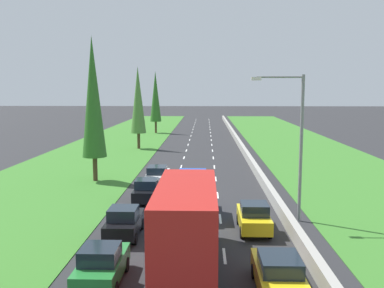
{
  "coord_description": "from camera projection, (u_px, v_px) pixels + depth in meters",
  "views": [
    {
      "loc": [
        0.79,
        1.09,
        8.11
      ],
      "look_at": [
        -0.92,
        54.76,
        1.18
      ],
      "focal_mm": 39.6,
      "sensor_mm": 36.0,
      "label": 1
    }
  ],
  "objects": [
    {
      "name": "ground_plane",
      "position": [
        200.0,
        148.0,
        59.46
      ],
      "size": [
        300.0,
        300.0,
        0.0
      ],
      "primitive_type": "plane",
      "color": "#28282B",
      "rests_on": "ground"
    },
    {
      "name": "grass_verge_left",
      "position": [
        110.0,
        147.0,
        59.86
      ],
      "size": [
        14.0,
        140.0,
        0.04
      ],
      "primitive_type": "cube",
      "color": "#387528",
      "rests_on": "ground"
    },
    {
      "name": "grass_verge_right",
      "position": [
        302.0,
        148.0,
        59.01
      ],
      "size": [
        14.0,
        140.0,
        0.04
      ],
      "primitive_type": "cube",
      "color": "#387528",
      "rests_on": "ground"
    },
    {
      "name": "median_barrier",
      "position": [
        240.0,
        145.0,
        59.23
      ],
      "size": [
        0.44,
        120.0,
        0.85
      ],
      "primitive_type": "cube",
      "color": "#9E9B93",
      "rests_on": "ground"
    },
    {
      "name": "lane_markings",
      "position": [
        200.0,
        148.0,
        59.46
      ],
      "size": [
        3.64,
        116.0,
        0.01
      ],
      "color": "white",
      "rests_on": "ground"
    },
    {
      "name": "green_hatchback_left_lane",
      "position": [
        102.0,
        265.0,
        17.65
      ],
      "size": [
        1.74,
        3.9,
        1.72
      ],
      "color": "#237A33",
      "rests_on": "ground"
    },
    {
      "name": "black_hatchback_left_lane",
      "position": [
        124.0,
        222.0,
        23.37
      ],
      "size": [
        1.74,
        3.9,
        1.72
      ],
      "color": "black",
      "rests_on": "ground"
    },
    {
      "name": "black_hatchback_left_lane_fourth",
      "position": [
        147.0,
        191.0,
        30.65
      ],
      "size": [
        1.74,
        3.9,
        1.72
      ],
      "color": "black",
      "rests_on": "ground"
    },
    {
      "name": "yellow_sedan_right_lane",
      "position": [
        279.0,
        275.0,
        16.74
      ],
      "size": [
        1.82,
        4.5,
        1.64
      ],
      "color": "yellow",
      "rests_on": "ground"
    },
    {
      "name": "white_sedan_left_lane",
      "position": [
        157.0,
        176.0,
        36.08
      ],
      "size": [
        1.82,
        4.5,
        1.64
      ],
      "color": "white",
      "rests_on": "ground"
    },
    {
      "name": "red_box_truck_centre_lane",
      "position": [
        187.0,
        226.0,
        18.5
      ],
      "size": [
        2.46,
        9.4,
        4.18
      ],
      "color": "black",
      "rests_on": "ground"
    },
    {
      "name": "yellow_hatchback_right_lane",
      "position": [
        254.0,
        217.0,
        24.25
      ],
      "size": [
        1.74,
        3.9,
        1.72
      ],
      "color": "yellow",
      "rests_on": "ground"
    },
    {
      "name": "blue_van_centre_lane",
      "position": [
        192.0,
        193.0,
        27.48
      ],
      "size": [
        1.96,
        4.9,
        2.82
      ],
      "color": "#1E47B7",
      "rests_on": "ground"
    },
    {
      "name": "poplar_tree_second",
      "position": [
        93.0,
        97.0,
        36.78
      ],
      "size": [
        2.12,
        2.12,
        12.74
      ],
      "color": "#4C3823",
      "rests_on": "ground"
    },
    {
      "name": "poplar_tree_third",
      "position": [
        138.0,
        100.0,
        57.42
      ],
      "size": [
        2.08,
        2.08,
        11.22
      ],
      "color": "#4C3823",
      "rests_on": "ground"
    },
    {
      "name": "poplar_tree_fourth",
      "position": [
        156.0,
        97.0,
        78.34
      ],
      "size": [
        2.09,
        2.09,
        11.5
      ],
      "color": "#4C3823",
      "rests_on": "ground"
    },
    {
      "name": "street_light_mast",
      "position": [
        296.0,
        137.0,
        25.63
      ],
      "size": [
        3.2,
        0.28,
        9.0
      ],
      "color": "gray",
      "rests_on": "ground"
    }
  ]
}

